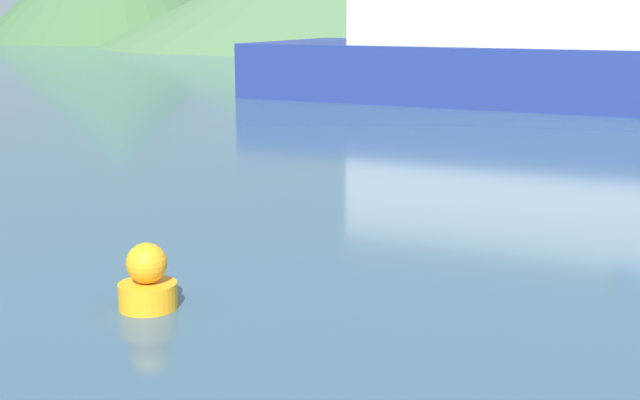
# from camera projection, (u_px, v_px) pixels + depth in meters

# --- Properties ---
(buoy_marker) EXTENTS (0.79, 0.79, 0.91)m
(buoy_marker) POSITION_uv_depth(u_px,v_px,m) (147.00, 282.00, 11.97)
(buoy_marker) COLOR orange
(buoy_marker) RESTS_ON ground_plane
(hill_east) EXTENTS (33.64, 33.64, 8.68)m
(hill_east) POSITION_uv_depth(u_px,v_px,m) (578.00, 6.00, 95.28)
(hill_east) COLOR #476B42
(hill_east) RESTS_ON ground_plane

